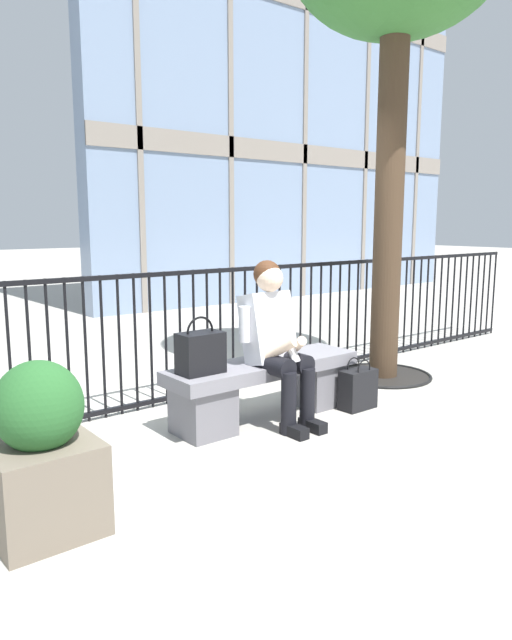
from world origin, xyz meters
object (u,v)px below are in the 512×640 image
object	(u,v)px
stone_bench	(264,384)
shopping_bag	(358,389)
seated_person_with_phone	(276,337)
planter	(42,454)
handbag_on_bench	(201,352)

from	to	relation	value
stone_bench	shopping_bag	bearing A→B (deg)	-22.31
seated_person_with_phone	shopping_bag	bearing A→B (deg)	-13.19
stone_bench	planter	size ratio (longest dim) A/B	1.88
stone_bench	seated_person_with_phone	world-z (taller)	seated_person_with_phone
shopping_bag	planter	distance (m)	2.66
handbag_on_bench	shopping_bag	world-z (taller)	handbag_on_bench
seated_person_with_phone	planter	world-z (taller)	seated_person_with_phone
handbag_on_bench	shopping_bag	distance (m)	1.41
shopping_bag	planter	bearing A→B (deg)	-172.91
stone_bench	handbag_on_bench	world-z (taller)	handbag_on_bench
stone_bench	planter	xyz separation A→B (m)	(-1.90, -0.63, 0.12)
seated_person_with_phone	planter	xyz separation A→B (m)	(-1.90, -0.50, -0.26)
stone_bench	shopping_bag	distance (m)	0.80
planter	seated_person_with_phone	bearing A→B (deg)	14.69
stone_bench	planter	bearing A→B (deg)	-161.72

